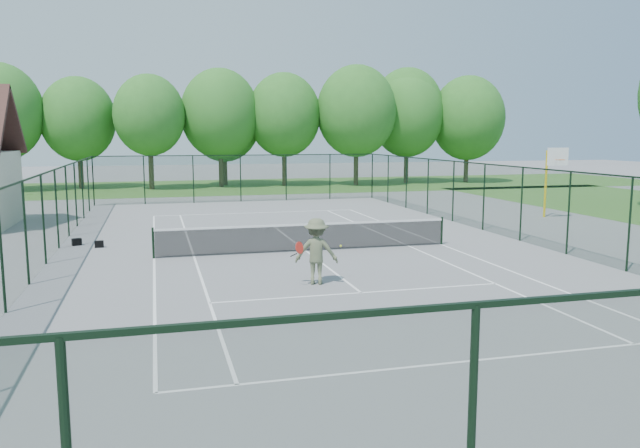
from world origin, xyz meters
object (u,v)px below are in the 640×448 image
(tennis_net, at_px, (306,236))
(tennis_player, at_px, (316,251))
(sports_bag_a, at_px, (77,242))
(basketball_goal, at_px, (552,169))

(tennis_net, relative_size, tennis_player, 5.76)
(tennis_net, distance_m, sports_bag_a, 9.12)
(sports_bag_a, relative_size, tennis_player, 0.18)
(tennis_net, relative_size, basketball_goal, 3.04)
(tennis_player, bearing_deg, sports_bag_a, 131.19)
(sports_bag_a, height_order, tennis_player, tennis_player)
(sports_bag_a, bearing_deg, tennis_net, -45.78)
(tennis_net, xyz_separation_m, basketball_goal, (14.43, 5.75, 1.99))
(sports_bag_a, bearing_deg, tennis_player, -72.05)
(tennis_player, bearing_deg, tennis_net, 79.69)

